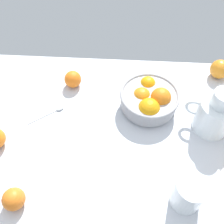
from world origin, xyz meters
The scene contains 8 objects.
ground_plane centered at (0.00, 0.00, -1.50)cm, with size 139.48×82.49×3.00cm, color silver.
fruit_bowl centered at (15.52, 12.81, 4.88)cm, with size 23.30×23.30×11.08cm.
juice_pitcher centered at (38.94, 4.96, 6.78)cm, with size 17.70×13.67×19.64cm.
juice_glass centered at (26.20, -24.48, 5.47)cm, with size 9.54×9.54×11.92cm.
loose_orange_1 centered at (-26.94, -28.63, 3.53)cm, with size 7.06×7.06×7.06cm, color orange.
loose_orange_2 centered at (47.06, 32.99, 4.18)cm, with size 8.37×8.37×8.37cm, color orange.
loose_orange_3 centered at (-16.72, 23.40, 3.61)cm, with size 7.23×7.23×7.23cm, color orange.
spoon centered at (-23.11, 7.66, 0.43)cm, with size 13.36×10.39×1.00cm.
Camera 1 is at (4.86, -52.98, 82.22)cm, focal length 41.05 mm.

